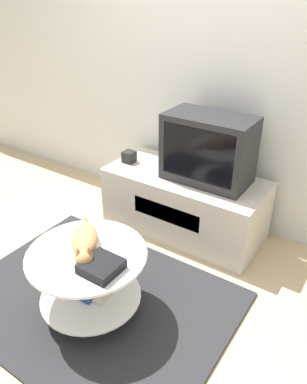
{
  "coord_description": "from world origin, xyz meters",
  "views": [
    {
      "loc": [
        1.35,
        -1.3,
        1.86
      ],
      "look_at": [
        0.11,
        0.54,
        0.63
      ],
      "focal_mm": 35.0,
      "sensor_mm": 36.0,
      "label": 1
    }
  ],
  "objects": [
    {
      "name": "tv",
      "position": [
        0.23,
        1.1,
        0.78
      ],
      "size": [
        0.66,
        0.37,
        0.52
      ],
      "color": "#232326",
      "rests_on": "tv_stand"
    },
    {
      "name": "ground_plane",
      "position": [
        0.0,
        0.0,
        0.0
      ],
      "size": [
        12.0,
        12.0,
        0.0
      ],
      "primitive_type": "plane",
      "color": "tan"
    },
    {
      "name": "speaker",
      "position": [
        -0.47,
        1.03,
        0.57
      ],
      "size": [
        0.1,
        0.1,
        0.1
      ],
      "color": "black",
      "rests_on": "tv_stand"
    },
    {
      "name": "dvd_box",
      "position": [
        0.22,
        -0.14,
        0.51
      ],
      "size": [
        0.2,
        0.2,
        0.06
      ],
      "color": "black",
      "rests_on": "coffee_table"
    },
    {
      "name": "rug",
      "position": [
        0.0,
        0.0,
        0.01
      ],
      "size": [
        1.76,
        1.33,
        0.02
      ],
      "color": "#28282B",
      "rests_on": "ground_plane"
    },
    {
      "name": "tv_stand",
      "position": [
        0.06,
        1.07,
        0.26
      ],
      "size": [
        1.31,
        0.59,
        0.52
      ],
      "color": "beige",
      "rests_on": "ground_plane"
    },
    {
      "name": "coffee_table",
      "position": [
        0.04,
        -0.07,
        0.31
      ],
      "size": [
        0.72,
        0.72,
        0.46
      ],
      "color": "#B2B2B7",
      "rests_on": "rug"
    },
    {
      "name": "cat",
      "position": [
        0.01,
        -0.05,
        0.53
      ],
      "size": [
        0.38,
        0.41,
        0.13
      ],
      "rotation": [
        0.0,
        0.0,
        -0.83
      ],
      "color": "tan",
      "rests_on": "coffee_table"
    },
    {
      "name": "wall_back",
      "position": [
        0.0,
        1.45,
        1.3
      ],
      "size": [
        8.0,
        0.05,
        2.6
      ],
      "color": "silver",
      "rests_on": "ground_plane"
    }
  ]
}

